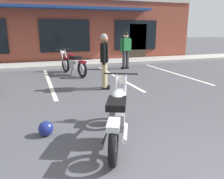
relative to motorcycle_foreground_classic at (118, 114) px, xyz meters
name	(u,v)px	position (x,y,z in m)	size (l,w,h in m)	color
ground_plane	(118,110)	(0.53, 1.35, -0.46)	(80.00, 80.00, 0.00)	#47474C
sidewalk_kerb	(69,64)	(0.53, 8.50, -0.39)	(22.00, 1.80, 0.14)	#A8A59E
brick_storefront_building	(59,29)	(0.53, 12.30, 1.37)	(15.61, 6.65, 3.66)	brown
painted_stall_lines	(85,79)	(0.53, 4.90, -0.46)	(7.78, 4.80, 0.01)	silver
motorcycle_foreground_classic	(118,114)	(0.00, 0.00, 0.00)	(1.16, 1.97, 0.98)	black
motorcycle_black_cruiser	(73,63)	(0.30, 5.94, 0.00)	(0.97, 2.05, 0.98)	black
person_in_black_shirt	(126,48)	(2.86, 6.54, 0.49)	(0.61, 0.35, 1.68)	black
person_by_back_row	(104,58)	(0.83, 3.34, 0.49)	(0.38, 0.59, 1.68)	black
helmet_on_pavement	(46,129)	(-1.12, 0.56, -0.33)	(0.26, 0.26, 0.26)	navy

